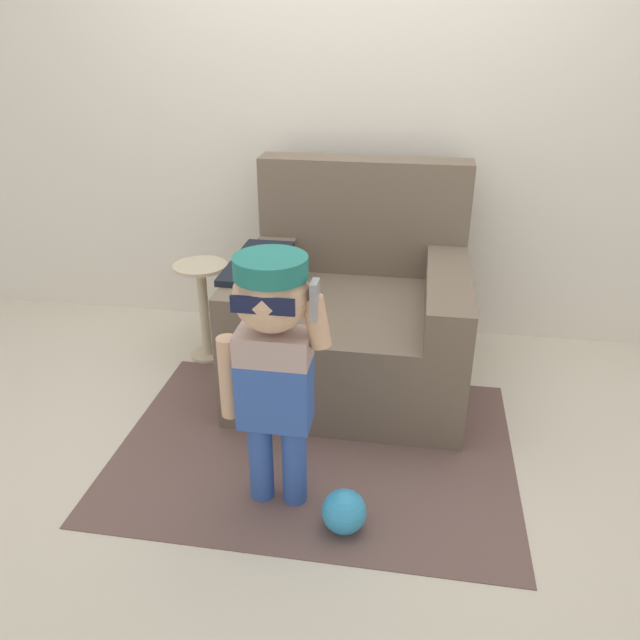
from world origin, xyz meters
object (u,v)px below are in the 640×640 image
at_px(person_child, 273,347).
at_px(side_table, 203,303).
at_px(toy_ball, 344,512).
at_px(armchair, 354,314).

relative_size(person_child, side_table, 1.84).
bearing_deg(person_child, toy_ball, -24.62).
bearing_deg(side_table, toy_ball, -52.03).
height_order(side_table, toy_ball, side_table).
relative_size(armchair, person_child, 1.11).
height_order(person_child, side_table, person_child).
xyz_separation_m(armchair, toy_ball, (0.10, -1.11, -0.27)).
height_order(armchair, toy_ball, armchair).
bearing_deg(person_child, side_table, 121.43).
bearing_deg(toy_ball, person_child, 155.38).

